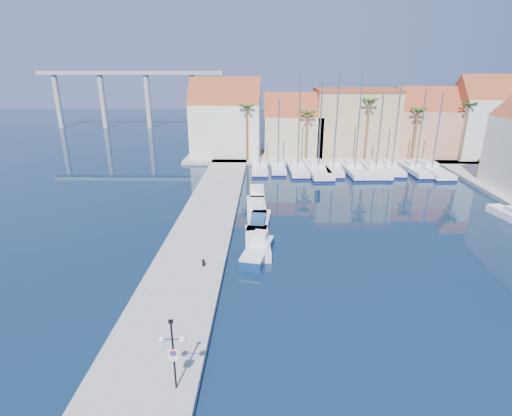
{
  "coord_description": "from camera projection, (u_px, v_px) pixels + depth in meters",
  "views": [
    {
      "loc": [
        -2.61,
        -25.15,
        15.79
      ],
      "look_at": [
        -3.6,
        10.59,
        3.0
      ],
      "focal_mm": 28.0,
      "sensor_mm": 36.0,
      "label": 1
    }
  ],
  "objects": [
    {
      "name": "building_1",
      "position": [
        293.0,
        128.0,
        71.32
      ],
      "size": [
        10.3,
        8.0,
        11.0
      ],
      "color": "tan",
      "rests_on": "shore_north"
    },
    {
      "name": "sailboat_6",
      "position": [
        375.0,
        169.0,
        62.04
      ],
      "size": [
        3.07,
        10.89,
        11.91
      ],
      "rotation": [
        0.0,
        0.0,
        -0.02
      ],
      "color": "white",
      "rests_on": "ground"
    },
    {
      "name": "palm_1",
      "position": [
        307.0,
        115.0,
        65.6
      ],
      "size": [
        2.6,
        2.6,
        9.15
      ],
      "color": "brown",
      "rests_on": "shore_north"
    },
    {
      "name": "palm_3",
      "position": [
        418.0,
        112.0,
        64.98
      ],
      "size": [
        2.6,
        2.6,
        9.65
      ],
      "color": "brown",
      "rests_on": "shore_north"
    },
    {
      "name": "motorboat_east_1",
      "position": [
        511.0,
        214.0,
        43.42
      ],
      "size": [
        2.77,
        5.61,
        1.4
      ],
      "rotation": [
        0.0,
        0.0,
        0.2
      ],
      "color": "white",
      "rests_on": "ground"
    },
    {
      "name": "motorboat_west_2",
      "position": [
        256.0,
        207.0,
        45.64
      ],
      "size": [
        2.51,
        6.77,
        1.4
      ],
      "rotation": [
        0.0,
        0.0,
        0.06
      ],
      "color": "white",
      "rests_on": "ground"
    },
    {
      "name": "sailboat_2",
      "position": [
        297.0,
        168.0,
        62.75
      ],
      "size": [
        3.19,
        10.33,
        14.39
      ],
      "rotation": [
        0.0,
        0.0,
        0.05
      ],
      "color": "white",
      "rests_on": "ground"
    },
    {
      "name": "shore_north",
      "position": [
        335.0,
        155.0,
        73.75
      ],
      "size": [
        54.0,
        16.0,
        0.5
      ],
      "primitive_type": "cube",
      "color": "gray",
      "rests_on": "ground"
    },
    {
      "name": "motorboat_west_1",
      "position": [
        259.0,
        223.0,
        41.17
      ],
      "size": [
        2.5,
        6.36,
        1.4
      ],
      "rotation": [
        0.0,
        0.0,
        -0.08
      ],
      "color": "white",
      "rests_on": "ground"
    },
    {
      "name": "sailboat_9",
      "position": [
        430.0,
        169.0,
        62.11
      ],
      "size": [
        3.62,
        11.48,
        12.23
      ],
      "rotation": [
        0.0,
        0.0,
        0.06
      ],
      "color": "white",
      "rests_on": "ground"
    },
    {
      "name": "bollard",
      "position": [
        203.0,
        263.0,
        32.17
      ],
      "size": [
        0.23,
        0.23,
        0.57
      ],
      "primitive_type": "cylinder",
      "color": "black",
      "rests_on": "quay_west"
    },
    {
      "name": "building_4",
      "position": [
        479.0,
        120.0,
        68.98
      ],
      "size": [
        8.3,
        8.0,
        14.0
      ],
      "color": "silver",
      "rests_on": "shore_north"
    },
    {
      "name": "building_0",
      "position": [
        226.0,
        121.0,
        71.22
      ],
      "size": [
        12.3,
        9.0,
        13.5
      ],
      "color": "beige",
      "rests_on": "shore_north"
    },
    {
      "name": "palm_2",
      "position": [
        370.0,
        103.0,
        64.71
      ],
      "size": [
        2.6,
        2.6,
        11.15
      ],
      "color": "brown",
      "rests_on": "shore_north"
    },
    {
      "name": "sailboat_5",
      "position": [
        354.0,
        169.0,
        62.3
      ],
      "size": [
        3.78,
        11.69,
        14.82
      ],
      "rotation": [
        0.0,
        0.0,
        0.06
      ],
      "color": "white",
      "rests_on": "ground"
    },
    {
      "name": "sailboat_0",
      "position": [
        260.0,
        167.0,
        63.26
      ],
      "size": [
        2.76,
        9.35,
        11.3
      ],
      "rotation": [
        0.0,
        0.0,
        0.03
      ],
      "color": "white",
      "rests_on": "ground"
    },
    {
      "name": "motorboat_west_3",
      "position": [
        257.0,
        193.0,
        50.82
      ],
      "size": [
        1.97,
        5.66,
        1.4
      ],
      "rotation": [
        0.0,
        0.0,
        0.03
      ],
      "color": "white",
      "rests_on": "ground"
    },
    {
      "name": "palm_4",
      "position": [
        469.0,
        106.0,
        64.45
      ],
      "size": [
        2.6,
        2.6,
        10.65
      ],
      "color": "brown",
      "rests_on": "shore_north"
    },
    {
      "name": "quay_west",
      "position": [
        205.0,
        223.0,
        41.78
      ],
      "size": [
        6.0,
        77.0,
        0.5
      ],
      "primitive_type": "cube",
      "color": "gray",
      "rests_on": "ground"
    },
    {
      "name": "palm_0",
      "position": [
        247.0,
        109.0,
        65.55
      ],
      "size": [
        2.6,
        2.6,
        10.15
      ],
      "color": "brown",
      "rests_on": "shore_north"
    },
    {
      "name": "viaduct",
      "position": [
        127.0,
        88.0,
        103.66
      ],
      "size": [
        48.0,
        2.2,
        14.45
      ],
      "color": "#9E9E99",
      "rests_on": "ground"
    },
    {
      "name": "sailboat_7",
      "position": [
        391.0,
        168.0,
        62.73
      ],
      "size": [
        2.51,
        9.02,
        13.54
      ],
      "rotation": [
        0.0,
        0.0,
        -0.01
      ],
      "color": "white",
      "rests_on": "ground"
    },
    {
      "name": "building_3",
      "position": [
        423.0,
        125.0,
        70.53
      ],
      "size": [
        10.3,
        8.0,
        12.0
      ],
      "color": "tan",
      "rests_on": "shore_north"
    },
    {
      "name": "ground",
      "position": [
        302.0,
        296.0,
        28.92
      ],
      "size": [
        260.0,
        260.0,
        0.0
      ],
      "primitive_type": "plane",
      "color": "black",
      "rests_on": "ground"
    },
    {
      "name": "sailboat_8",
      "position": [
        414.0,
        169.0,
        62.04
      ],
      "size": [
        3.07,
        9.41,
        12.59
      ],
      "rotation": [
        0.0,
        0.0,
        0.07
      ],
      "color": "white",
      "rests_on": "ground"
    },
    {
      "name": "motorboat_west_0",
      "position": [
        257.0,
        242.0,
        36.63
      ],
      "size": [
        2.58,
        6.87,
        1.4
      ],
      "rotation": [
        0.0,
        0.0,
        0.06
      ],
      "color": "white",
      "rests_on": "ground"
    },
    {
      "name": "sailboat_3",
      "position": [
        317.0,
        169.0,
        62.13
      ],
      "size": [
        3.9,
        12.03,
        13.71
      ],
      "rotation": [
        0.0,
        0.0,
        0.07
      ],
      "color": "white",
      "rests_on": "ground"
    },
    {
      "name": "lamp_post",
      "position": [
        173.0,
        344.0,
        19.19
      ],
      "size": [
        1.37,
        0.4,
        4.04
      ],
      "rotation": [
        0.0,
        0.0,
        0.04
      ],
      "color": "black",
      "rests_on": "quay_west"
    },
    {
      "name": "fishing_boat",
      "position": [
        258.0,
        250.0,
        34.76
      ],
      "size": [
        2.92,
        5.71,
        1.91
      ],
      "rotation": [
        0.0,
        0.0,
        -0.21
      ],
      "color": "navy",
      "rests_on": "ground"
    },
    {
      "name": "sailboat_1",
      "position": [
        278.0,
        167.0,
        63.49
      ],
      "size": [
        2.49,
        8.64,
        11.01
      ],
      "rotation": [
        0.0,
        0.0,
        0.03
      ],
      "color": "white",
      "rests_on": "ground"
    },
    {
      "name": "building_2",
      "position": [
        354.0,
        122.0,
        71.65
      ],
      "size": [
        14.2,
        10.2,
        11.5
      ],
      "color": "tan",
      "rests_on": "shore_north"
    },
    {
      "name": "sailboat_4",
      "position": [
        333.0,
        168.0,
        62.86
      ],
      "size": [
        3.2,
        10.02,
        14.85
      ],
      "rotation": [
        0.0,
        0.0,
        -0.06
      ],
      "color": "white",
      "rests_on": "ground"
    }
  ]
}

